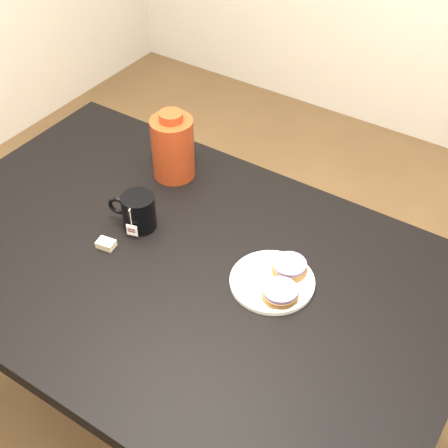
% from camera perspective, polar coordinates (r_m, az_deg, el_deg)
% --- Properties ---
extents(ground_plane, '(4.00, 4.00, 0.00)m').
position_cam_1_polar(ground_plane, '(2.15, -3.21, -17.66)').
color(ground_plane, brown).
extents(table, '(1.40, 0.90, 0.75)m').
position_cam_1_polar(table, '(1.61, -4.11, -5.53)').
color(table, black).
rests_on(table, ground_plane).
extents(plate, '(0.20, 0.20, 0.02)m').
position_cam_1_polar(plate, '(1.49, 4.43, -5.21)').
color(plate, white).
rests_on(plate, table).
extents(bagel_back, '(0.12, 0.12, 0.03)m').
position_cam_1_polar(bagel_back, '(1.51, 6.00, -3.92)').
color(bagel_back, brown).
rests_on(bagel_back, plate).
extents(bagel_front, '(0.12, 0.12, 0.03)m').
position_cam_1_polar(bagel_front, '(1.45, 5.16, -6.29)').
color(bagel_front, brown).
rests_on(bagel_front, plate).
extents(mug, '(0.14, 0.11, 0.10)m').
position_cam_1_polar(mug, '(1.62, -7.86, 1.15)').
color(mug, black).
rests_on(mug, table).
extents(teabag_pouch, '(0.05, 0.04, 0.02)m').
position_cam_1_polar(teabag_pouch, '(1.60, -10.74, -1.80)').
color(teabag_pouch, '#C6B793').
rests_on(teabag_pouch, table).
extents(bagel_package, '(0.15, 0.15, 0.20)m').
position_cam_1_polar(bagel_package, '(1.76, -4.70, 7.04)').
color(bagel_package, '#631C0D').
rests_on(bagel_package, table).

